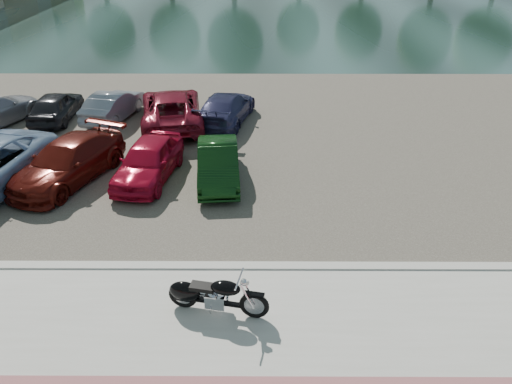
{
  "coord_description": "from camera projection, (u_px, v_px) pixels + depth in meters",
  "views": [
    {
      "loc": [
        0.29,
        -8.24,
        7.96
      ],
      "look_at": [
        0.24,
        4.12,
        1.1
      ],
      "focal_mm": 35.0,
      "sensor_mm": 36.0,
      "label": 1
    }
  ],
  "objects": [
    {
      "name": "car_10",
      "position": [
        171.0,
        108.0,
        21.23
      ],
      "size": [
        3.36,
        5.69,
        1.48
      ],
      "primitive_type": "imported",
      "rotation": [
        0.0,
        0.0,
        3.32
      ],
      "color": "maroon",
      "rests_on": "parking_lot"
    },
    {
      "name": "car_9",
      "position": [
        113.0,
        105.0,
        21.9
      ],
      "size": [
        2.15,
        4.02,
        1.26
      ],
      "primitive_type": "imported",
      "rotation": [
        0.0,
        0.0,
        2.92
      ],
      "color": "slate",
      "rests_on": "parking_lot"
    },
    {
      "name": "car_4",
      "position": [
        148.0,
        160.0,
        16.85
      ],
      "size": [
        2.19,
        4.18,
        1.36
      ],
      "primitive_type": "imported",
      "rotation": [
        0.0,
        0.0,
        -0.15
      ],
      "color": "#AC0B28",
      "rests_on": "parking_lot"
    },
    {
      "name": "promenade",
      "position": [
        243.0,
        358.0,
        10.17
      ],
      "size": [
        60.0,
        6.0,
        0.1
      ],
      "primitive_type": "cube",
      "color": "#B4B2A9",
      "rests_on": "ground"
    },
    {
      "name": "parking_lot",
      "position": [
        251.0,
        134.0,
        20.68
      ],
      "size": [
        60.0,
        18.0,
        0.04
      ],
      "primitive_type": "cube",
      "color": "#444037",
      "rests_on": "ground"
    },
    {
      "name": "motorcycle",
      "position": [
        209.0,
        295.0,
        11.12
      ],
      "size": [
        2.31,
        0.86,
        1.05
      ],
      "rotation": [
        0.0,
        0.0,
        -0.2
      ],
      "color": "black",
      "rests_on": "promenade"
    },
    {
      "name": "car_3",
      "position": [
        68.0,
        161.0,
        16.76
      ],
      "size": [
        3.5,
        5.13,
        1.38
      ],
      "primitive_type": "imported",
      "rotation": [
        0.0,
        0.0,
        -0.36
      ],
      "color": "#53110B",
      "rests_on": "parking_lot"
    },
    {
      "name": "kerb",
      "position": [
        246.0,
        267.0,
        12.79
      ],
      "size": [
        60.0,
        0.3,
        0.14
      ],
      "primitive_type": "cube",
      "color": "#B4B2A9",
      "rests_on": "ground"
    },
    {
      "name": "river",
      "position": [
        255.0,
        14.0,
        46.05
      ],
      "size": [
        120.0,
        40.0,
        0.0
      ],
      "primitive_type": "cube",
      "color": "#182B28",
      "rests_on": "ground"
    },
    {
      "name": "car_8",
      "position": [
        56.0,
        106.0,
        21.79
      ],
      "size": [
        1.52,
        3.73,
        1.27
      ],
      "primitive_type": "imported",
      "rotation": [
        0.0,
        0.0,
        3.14
      ],
      "color": "black",
      "rests_on": "parking_lot"
    },
    {
      "name": "ground",
      "position": [
        244.0,
        325.0,
        11.07
      ],
      "size": [
        200.0,
        200.0,
        0.0
      ],
      "primitive_type": "plane",
      "color": "#595447",
      "rests_on": "ground"
    },
    {
      "name": "car_5",
      "position": [
        218.0,
        163.0,
        16.76
      ],
      "size": [
        1.65,
        3.92,
        1.26
      ],
      "primitive_type": "imported",
      "rotation": [
        0.0,
        0.0,
        0.08
      ],
      "color": "black",
      "rests_on": "parking_lot"
    },
    {
      "name": "car_11",
      "position": [
        226.0,
        108.0,
        21.55
      ],
      "size": [
        2.76,
        4.77,
        1.3
      ],
      "primitive_type": "imported",
      "rotation": [
        0.0,
        0.0,
        2.92
      ],
      "color": "navy",
      "rests_on": "parking_lot"
    }
  ]
}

